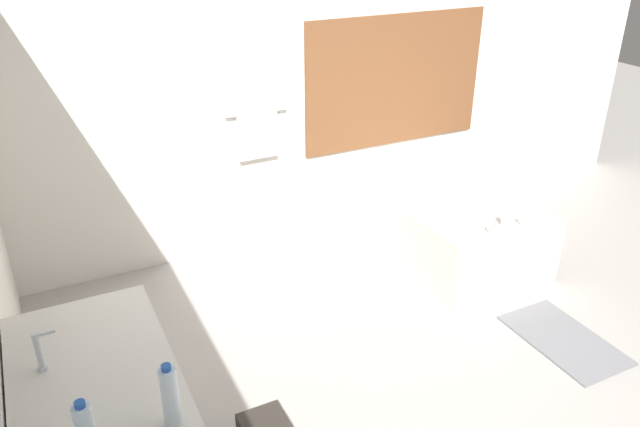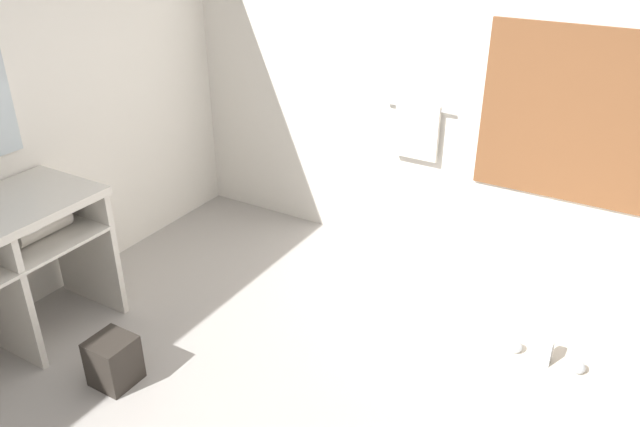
{
  "view_description": "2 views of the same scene",
  "coord_description": "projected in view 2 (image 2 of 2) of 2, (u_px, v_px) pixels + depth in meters",
  "views": [
    {
      "loc": [
        -1.92,
        -2.2,
        2.59
      ],
      "look_at": [
        -0.45,
        0.76,
        0.94
      ],
      "focal_mm": 35.0,
      "sensor_mm": 36.0,
      "label": 1
    },
    {
      "loc": [
        1.23,
        -1.76,
        2.46
      ],
      "look_at": [
        -0.36,
        0.91,
        0.86
      ],
      "focal_mm": 35.0,
      "sensor_mm": 36.0,
      "label": 2
    }
  ],
  "objects": [
    {
      "name": "wall_back_with_blinds",
      "position": [
        472.0,
        84.0,
        4.1
      ],
      "size": [
        7.4,
        0.13,
        2.7
      ],
      "color": "white",
      "rests_on": "ground_plane"
    },
    {
      "name": "bathtub",
      "position": [
        567.0,
        324.0,
        3.51
      ],
      "size": [
        0.97,
        1.6,
        0.66
      ],
      "color": "silver",
      "rests_on": "ground_plane"
    },
    {
      "name": "waste_bin",
      "position": [
        114.0,
        361.0,
        3.47
      ],
      "size": [
        0.23,
        0.23,
        0.29
      ],
      "color": "#2D2823",
      "rests_on": "ground_plane"
    }
  ]
}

